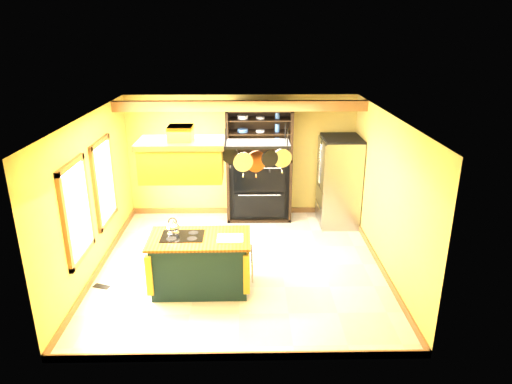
{
  "coord_description": "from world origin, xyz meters",
  "views": [
    {
      "loc": [
        0.15,
        -7.28,
        4.04
      ],
      "look_at": [
        0.28,
        0.3,
        1.3
      ],
      "focal_mm": 32.0,
      "sensor_mm": 36.0,
      "label": 1
    }
  ],
  "objects_px": {
    "pot_rack": "(256,150)",
    "refrigerator": "(339,183)",
    "kitchen_island": "(200,263)",
    "range_hood": "(182,158)",
    "hutch": "(259,177)"
  },
  "relations": [
    {
      "from": "kitchen_island",
      "to": "range_hood",
      "type": "xyz_separation_m",
      "value": [
        -0.2,
        -0.0,
        1.76
      ]
    },
    {
      "from": "kitchen_island",
      "to": "refrigerator",
      "type": "bearing_deg",
      "value": 43.74
    },
    {
      "from": "kitchen_island",
      "to": "range_hood",
      "type": "distance_m",
      "value": 1.77
    },
    {
      "from": "kitchen_island",
      "to": "pot_rack",
      "type": "xyz_separation_m",
      "value": [
        0.91,
        0.01,
        1.86
      ]
    },
    {
      "from": "pot_rack",
      "to": "kitchen_island",
      "type": "bearing_deg",
      "value": -179.34
    },
    {
      "from": "refrigerator",
      "to": "hutch",
      "type": "distance_m",
      "value": 1.73
    },
    {
      "from": "pot_rack",
      "to": "refrigerator",
      "type": "bearing_deg",
      "value": 55.57
    },
    {
      "from": "kitchen_island",
      "to": "hutch",
      "type": "relative_size",
      "value": 0.65
    },
    {
      "from": "range_hood",
      "to": "hutch",
      "type": "bearing_deg",
      "value": 67.79
    },
    {
      "from": "pot_rack",
      "to": "hutch",
      "type": "distance_m",
      "value": 3.27
    },
    {
      "from": "range_hood",
      "to": "refrigerator",
      "type": "distance_m",
      "value": 4.15
    },
    {
      "from": "refrigerator",
      "to": "hutch",
      "type": "xyz_separation_m",
      "value": [
        -1.69,
        0.33,
        0.03
      ]
    },
    {
      "from": "range_hood",
      "to": "pot_rack",
      "type": "xyz_separation_m",
      "value": [
        1.1,
        0.01,
        0.1
      ]
    },
    {
      "from": "kitchen_island",
      "to": "pot_rack",
      "type": "height_order",
      "value": "pot_rack"
    },
    {
      "from": "range_hood",
      "to": "pot_rack",
      "type": "distance_m",
      "value": 1.11
    }
  ]
}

